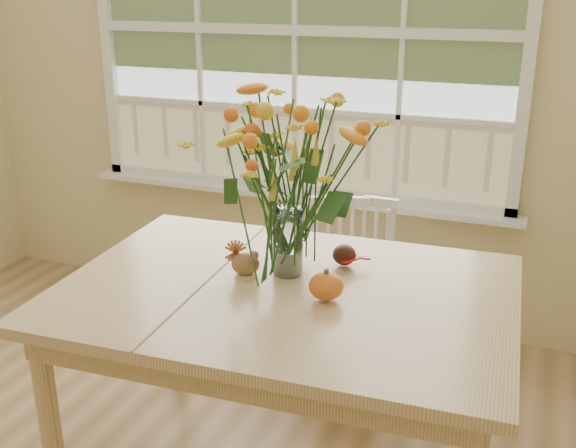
% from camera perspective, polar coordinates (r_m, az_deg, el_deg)
% --- Properties ---
extents(wall_back, '(4.00, 0.02, 2.70)m').
position_cam_1_polar(wall_back, '(3.57, 0.80, 12.93)').
color(wall_back, beige).
rests_on(wall_back, floor).
extents(window, '(2.42, 0.12, 1.74)m').
position_cam_1_polar(window, '(3.52, 0.59, 15.79)').
color(window, silver).
rests_on(window, wall_back).
extents(dining_table, '(1.56, 1.16, 0.81)m').
position_cam_1_polar(dining_table, '(2.32, -0.18, -7.42)').
color(dining_table, tan).
rests_on(dining_table, floor).
extents(windsor_chair, '(0.48, 0.47, 0.86)m').
position_cam_1_polar(windsor_chair, '(3.07, 5.26, -5.19)').
color(windsor_chair, white).
rests_on(windsor_chair, floor).
extents(flower_vase, '(0.50, 0.50, 0.59)m').
position_cam_1_polar(flower_vase, '(2.27, -0.00, 4.10)').
color(flower_vase, white).
rests_on(flower_vase, dining_table).
extents(pumpkin, '(0.11, 0.11, 0.09)m').
position_cam_1_polar(pumpkin, '(2.18, 3.24, -5.39)').
color(pumpkin, '#CB5717').
rests_on(pumpkin, dining_table).
extents(turkey_figurine, '(0.12, 0.10, 0.12)m').
position_cam_1_polar(turkey_figurine, '(2.34, -3.62, -3.41)').
color(turkey_figurine, '#CCB78C').
rests_on(turkey_figurine, dining_table).
extents(dark_gourd, '(0.13, 0.10, 0.08)m').
position_cam_1_polar(dark_gourd, '(2.44, 4.78, -2.70)').
color(dark_gourd, '#38160F').
rests_on(dark_gourd, dining_table).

